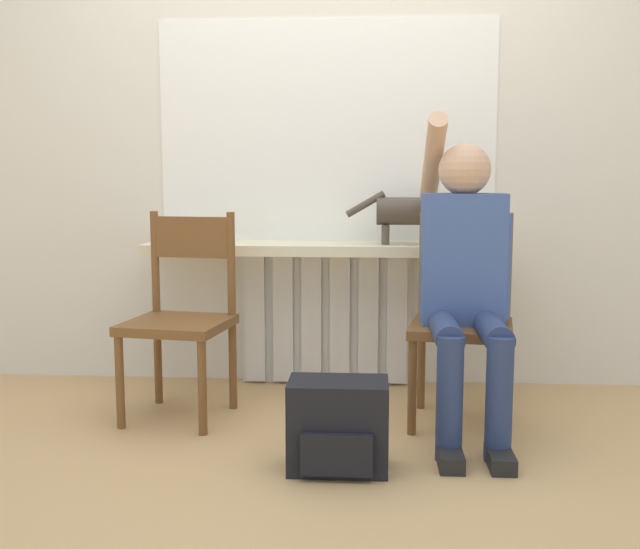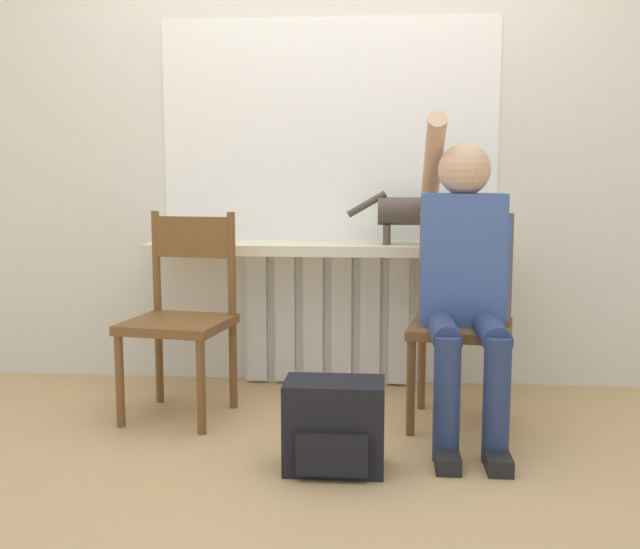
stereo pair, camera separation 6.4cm
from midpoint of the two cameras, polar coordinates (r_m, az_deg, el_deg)
name	(u,v)px [view 2 (the right image)]	position (r m, az deg, el deg)	size (l,w,h in m)	color
ground_plane	(304,469)	(2.78, -0.57, -14.58)	(12.00, 12.00, 0.00)	tan
wall_with_window	(329,116)	(3.82, 1.19, 12.00)	(7.00, 0.06, 2.70)	silver
radiator	(328,318)	(3.80, 1.07, -3.30)	(0.86, 0.08, 0.68)	silver
windowsill	(326,248)	(3.63, 0.96, 2.00)	(1.74, 0.34, 0.05)	beige
window_glass	(329,132)	(3.78, 1.15, 10.83)	(1.67, 0.01, 1.09)	white
chair_left	(182,314)	(3.32, -9.96, -2.96)	(0.48, 0.48, 0.89)	brown
chair_right	(462,318)	(3.23, 11.33, -3.28)	(0.48, 0.48, 0.89)	brown
person	(464,273)	(3.08, 11.53, 0.13)	(0.36, 0.99, 1.31)	navy
cat	(412,212)	(3.58, 7.50, 4.73)	(0.51, 0.13, 0.26)	#4C4238
backpack	(334,426)	(2.72, 1.78, -11.49)	(0.36, 0.24, 0.33)	black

